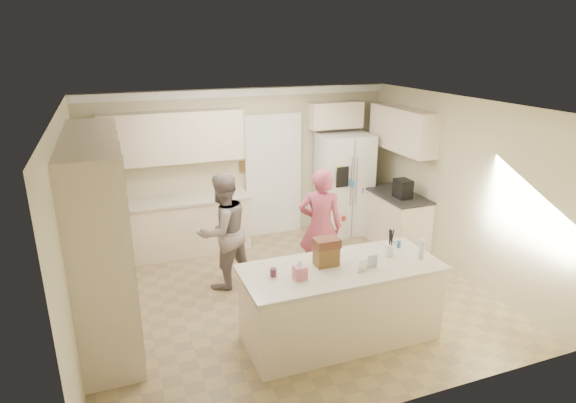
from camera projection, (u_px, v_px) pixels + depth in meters
name	position (u px, v px, depth m)	size (l,w,h in m)	color
floor	(290.00, 297.00, 6.62)	(5.20, 4.60, 0.02)	#978053
ceiling	(291.00, 104.00, 5.78)	(5.20, 4.60, 0.02)	white
wall_back	(242.00, 165.00, 8.25)	(5.20, 0.02, 2.60)	beige
wall_front	(386.00, 289.00, 4.15)	(5.20, 0.02, 2.60)	beige
wall_left	(71.00, 234.00, 5.32)	(0.02, 4.60, 2.60)	beige
wall_right	(456.00, 186.00, 7.07)	(0.02, 4.60, 2.60)	beige
crown_back	(241.00, 93.00, 7.81)	(5.20, 0.08, 0.12)	white
pantry_bank	(102.00, 234.00, 5.64)	(0.60, 2.60, 2.35)	beige
back_base_cab	(181.00, 227.00, 7.86)	(2.20, 0.60, 0.88)	beige
back_countertop	(179.00, 200.00, 7.70)	(2.24, 0.63, 0.04)	beige
back_upper_cab	(173.00, 137.00, 7.50)	(2.20, 0.35, 0.80)	beige
doorway_opening	(273.00, 177.00, 8.48)	(0.90, 0.06, 2.10)	black
doorway_casing	(274.00, 177.00, 8.45)	(1.02, 0.03, 2.22)	white
wall_frame_upper	(243.00, 151.00, 8.14)	(0.15, 0.02, 0.20)	brown
wall_frame_lower	(244.00, 167.00, 8.22)	(0.15, 0.02, 0.20)	brown
refrigerator	(344.00, 184.00, 8.57)	(0.90, 0.70, 1.80)	white
fridge_seam	(353.00, 190.00, 8.26)	(0.01, 0.02, 1.78)	gray
fridge_dispenser	(342.00, 177.00, 8.09)	(0.22, 0.03, 0.35)	black
fridge_handle_l	(351.00, 182.00, 8.18)	(0.02, 0.02, 0.85)	silver
fridge_handle_r	(357.00, 181.00, 8.21)	(0.02, 0.02, 0.85)	silver
over_fridge_cab	(335.00, 115.00, 8.38)	(0.95, 0.35, 0.45)	beige
right_base_cab	(396.00, 221.00, 8.13)	(0.60, 1.20, 0.88)	beige
right_countertop	(397.00, 195.00, 7.98)	(0.63, 1.24, 0.04)	#2D2B28
right_upper_cab	(402.00, 129.00, 7.87)	(0.35, 1.50, 0.70)	beige
coffee_maker	(403.00, 189.00, 7.74)	(0.22, 0.28, 0.30)	black
island_base	(340.00, 304.00, 5.57)	(2.20, 0.90, 0.88)	beige
island_top	(342.00, 268.00, 5.42)	(2.28, 0.96, 0.05)	beige
utensil_crock	(390.00, 250.00, 5.65)	(0.13, 0.13, 0.15)	white
tissue_box	(300.00, 272.00, 5.12)	(0.13, 0.13, 0.14)	#DB728A
tissue_plume	(300.00, 263.00, 5.08)	(0.08, 0.08, 0.08)	white
dollhouse_body	(326.00, 256.00, 5.41)	(0.26, 0.18, 0.22)	brown
dollhouse_roof	(327.00, 243.00, 5.36)	(0.28, 0.20, 0.10)	#592D1E
jam_jar	(273.00, 272.00, 5.17)	(0.07, 0.07, 0.09)	#59263F
greeting_card_a	(363.00, 265.00, 5.26)	(0.12, 0.01, 0.16)	white
greeting_card_b	(372.00, 261.00, 5.35)	(0.12, 0.01, 0.16)	silver
water_bottle	(422.00, 249.00, 5.56)	(0.07, 0.07, 0.24)	silver
shaker_salt	(394.00, 245.00, 5.87)	(0.05, 0.05, 0.09)	teal
shaker_pepper	(399.00, 244.00, 5.89)	(0.05, 0.05, 0.09)	teal
teen_boy	(223.00, 231.00, 6.66)	(0.80, 0.63, 1.66)	gray
teen_girl	(320.00, 226.00, 6.78)	(0.62, 0.40, 1.69)	#B34D57
fridge_magnets	(353.00, 190.00, 8.25)	(0.76, 0.02, 1.44)	tan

